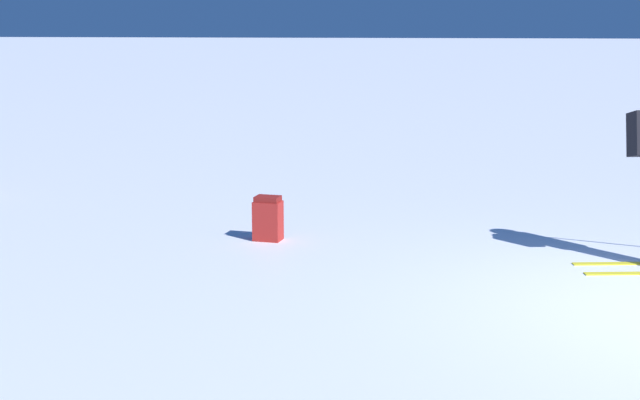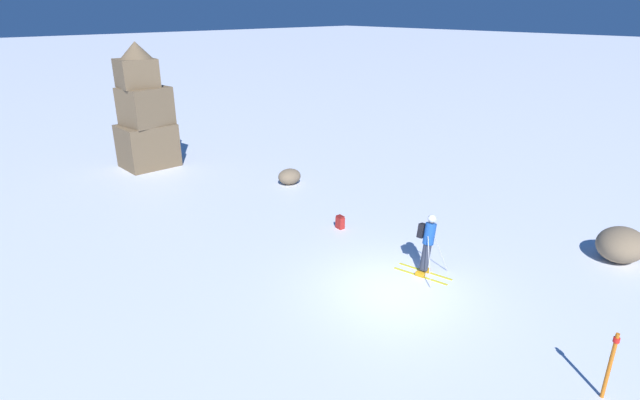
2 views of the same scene
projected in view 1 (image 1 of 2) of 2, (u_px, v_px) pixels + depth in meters
spare_backpack at (268, 219)px, 9.91m from camera, size 0.25×0.32×0.50m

